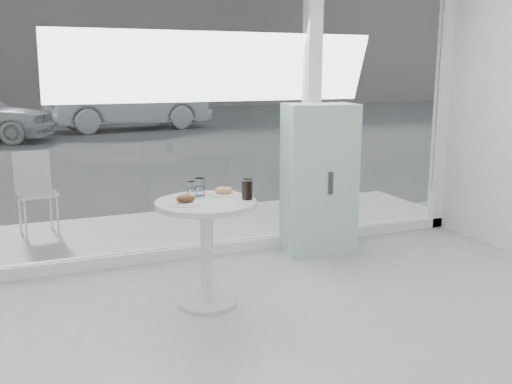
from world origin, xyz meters
name	(u,v)px	position (x,y,z in m)	size (l,w,h in m)	color
storefront	(229,66)	(0.07, 3.00, 1.71)	(5.00, 0.14, 3.00)	white
main_table	(207,231)	(-0.50, 1.90, 0.55)	(0.72, 0.72, 0.77)	white
patio_deck	(199,228)	(0.00, 3.80, 0.03)	(5.60, 1.60, 0.05)	beige
street	(82,127)	(0.00, 16.00, 0.00)	(40.00, 24.00, 0.00)	#3A3A3A
far_building	(55,15)	(0.00, 25.00, 4.00)	(40.00, 2.00, 8.00)	gray
mint_cabinet	(319,179)	(0.85, 2.72, 0.69)	(0.70, 0.52, 1.38)	#97C1AA
patio_chair	(35,187)	(-1.59, 4.18, 0.52)	(0.41, 0.41, 0.83)	white
car_silver	(128,103)	(1.19, 14.74, 0.75)	(1.60, 4.58, 1.51)	#A6A8AD
plate_fritter	(186,201)	(-0.66, 1.85, 0.80)	(0.22, 0.22, 0.07)	white
plate_donut	(224,192)	(-0.32, 2.05, 0.79)	(0.22, 0.22, 0.05)	white
water_tumbler_a	(192,190)	(-0.55, 2.08, 0.82)	(0.07, 0.07, 0.11)	white
water_tumbler_b	(199,188)	(-0.49, 2.10, 0.83)	(0.08, 0.08, 0.13)	white
cola_glass	(247,190)	(-0.21, 1.84, 0.84)	(0.08, 0.08, 0.15)	white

